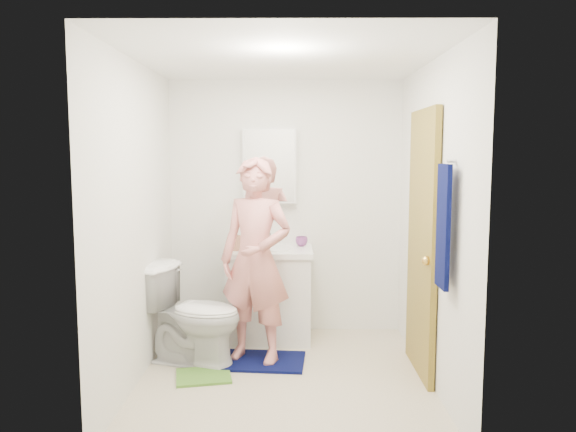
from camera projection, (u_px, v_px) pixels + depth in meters
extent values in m
cube|color=beige|center=(284.00, 379.00, 4.31)|extent=(2.20, 2.40, 0.02)
cube|color=white|center=(284.00, 56.00, 4.04)|extent=(2.20, 2.40, 0.02)
cube|color=white|center=(286.00, 207.00, 5.38)|extent=(2.20, 0.02, 2.40)
cube|color=white|center=(281.00, 251.00, 2.97)|extent=(2.20, 0.02, 2.40)
cube|color=white|center=(135.00, 223.00, 4.18)|extent=(0.02, 2.40, 2.40)
cube|color=white|center=(433.00, 223.00, 4.17)|extent=(0.02, 2.40, 2.40)
cube|color=white|center=(269.00, 297.00, 5.17)|extent=(0.75, 0.55, 0.80)
cube|color=white|center=(269.00, 251.00, 5.13)|extent=(0.79, 0.59, 0.05)
cylinder|color=white|center=(269.00, 250.00, 5.12)|extent=(0.40, 0.40, 0.03)
cylinder|color=silver|center=(270.00, 239.00, 5.29)|extent=(0.03, 0.03, 0.12)
cube|color=white|center=(270.00, 166.00, 5.26)|extent=(0.50, 0.12, 0.70)
cube|color=white|center=(269.00, 166.00, 5.20)|extent=(0.46, 0.01, 0.66)
cube|color=olive|center=(422.00, 243.00, 4.33)|extent=(0.05, 0.80, 2.05)
sphere|color=gold|center=(426.00, 261.00, 4.03)|extent=(0.07, 0.07, 0.07)
cube|color=#060B3D|center=(443.00, 227.00, 3.59)|extent=(0.03, 0.24, 0.80)
cylinder|color=silver|center=(452.00, 161.00, 3.55)|extent=(0.06, 0.02, 0.02)
imported|color=white|center=(193.00, 314.00, 4.58)|extent=(0.90, 0.68, 0.82)
cube|color=#060B3D|center=(264.00, 361.00, 4.62)|extent=(0.70, 0.52, 0.02)
cube|color=#548D2F|center=(203.00, 376.00, 4.32)|extent=(0.47, 0.42, 0.02)
imported|color=#B97456|center=(235.00, 240.00, 5.02)|extent=(0.12, 0.12, 0.19)
imported|color=#7D3A7F|center=(302.00, 241.00, 5.25)|extent=(0.12, 0.12, 0.09)
imported|color=#DC827B|center=(256.00, 260.00, 4.56)|extent=(0.71, 0.58, 1.66)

